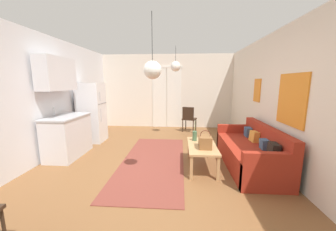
# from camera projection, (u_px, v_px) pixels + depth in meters

# --- Properties ---
(ground_plane) EXTENTS (5.25, 7.84, 0.10)m
(ground_plane) POSITION_uv_depth(u_px,v_px,m) (153.00, 174.00, 3.51)
(ground_plane) COLOR brown
(wall_back) EXTENTS (4.85, 0.13, 2.62)m
(wall_back) POSITION_uv_depth(u_px,v_px,m) (167.00, 92.00, 6.88)
(wall_back) COLOR silver
(wall_back) RESTS_ON ground_plane
(wall_right) EXTENTS (0.12, 7.44, 2.62)m
(wall_right) POSITION_uv_depth(u_px,v_px,m) (294.00, 102.00, 3.12)
(wall_right) COLOR silver
(wall_right) RESTS_ON ground_plane
(wall_left) EXTENTS (0.12, 7.44, 2.62)m
(wall_left) POSITION_uv_depth(u_px,v_px,m) (23.00, 100.00, 3.43)
(wall_left) COLOR silver
(wall_left) RESTS_ON ground_plane
(area_rug) EXTENTS (1.26, 3.03, 0.01)m
(area_rug) POSITION_uv_depth(u_px,v_px,m) (153.00, 161.00, 3.96)
(area_rug) COLOR brown
(area_rug) RESTS_ON ground_plane
(couch) EXTENTS (0.83, 1.95, 0.80)m
(couch) POSITION_uv_depth(u_px,v_px,m) (252.00, 153.00, 3.68)
(couch) COLOR maroon
(couch) RESTS_ON ground_plane
(coffee_table) EXTENTS (0.53, 1.04, 0.45)m
(coffee_table) POSITION_uv_depth(u_px,v_px,m) (202.00, 148.00, 3.60)
(coffee_table) COLOR tan
(coffee_table) RESTS_ON ground_plane
(bamboo_vase) EXTENTS (0.09, 0.09, 0.42)m
(bamboo_vase) POSITION_uv_depth(u_px,v_px,m) (195.00, 136.00, 3.84)
(bamboo_vase) COLOR #47704C
(bamboo_vase) RESTS_ON coffee_table
(handbag) EXTENTS (0.22, 0.29, 0.33)m
(handbag) POSITION_uv_depth(u_px,v_px,m) (205.00, 142.00, 3.41)
(handbag) COLOR brown
(handbag) RESTS_ON coffee_table
(refrigerator) EXTENTS (0.65, 0.58, 1.62)m
(refrigerator) POSITION_uv_depth(u_px,v_px,m) (92.00, 113.00, 5.19)
(refrigerator) COLOR white
(refrigerator) RESTS_ON ground_plane
(kitchen_counter) EXTENTS (0.60, 1.08, 2.15)m
(kitchen_counter) POSITION_uv_depth(u_px,v_px,m) (65.00, 120.00, 4.11)
(kitchen_counter) COLOR silver
(kitchen_counter) RESTS_ON ground_plane
(accent_chair) EXTENTS (0.53, 0.51, 0.85)m
(accent_chair) POSITION_uv_depth(u_px,v_px,m) (189.00, 118.00, 6.24)
(accent_chair) COLOR black
(accent_chair) RESTS_ON ground_plane
(pendant_lamp_near) EXTENTS (0.27, 0.27, 0.95)m
(pendant_lamp_near) POSITION_uv_depth(u_px,v_px,m) (153.00, 70.00, 2.79)
(pendant_lamp_near) COLOR black
(pendant_lamp_far) EXTENTS (0.28, 0.28, 0.69)m
(pendant_lamp_far) POSITION_uv_depth(u_px,v_px,m) (176.00, 66.00, 5.26)
(pendant_lamp_far) COLOR black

